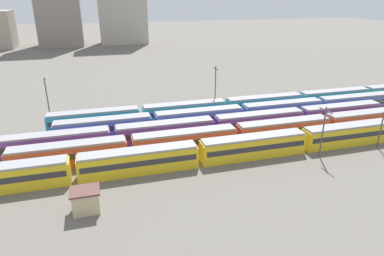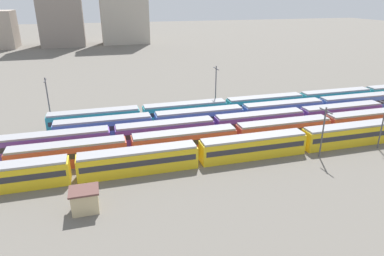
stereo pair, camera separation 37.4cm
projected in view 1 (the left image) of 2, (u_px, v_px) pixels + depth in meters
The scene contains 11 objects.
ground_plane at pixel (89, 150), 59.41m from camera, with size 600.00×600.00×0.00m, color #666059.
train_track_0 at pixel (253, 146), 56.25m from camera, with size 93.60×3.06×3.75m.
train_track_1 at pixel (327, 125), 65.56m from camera, with size 112.50×3.06×3.75m.
train_track_2 at pixel (214, 126), 64.72m from camera, with size 74.70×3.06×3.75m.
train_track_3 at pixel (242, 114), 71.47m from camera, with size 74.70×3.06×3.75m.
train_track_4 at pixel (300, 100), 80.59m from camera, with size 112.50×3.06×3.75m.
catenary_pole_0 at pixel (323, 129), 55.18m from camera, with size 0.24×3.20×8.71m.
catenary_pole_1 at pixel (48, 100), 67.66m from camera, with size 0.24×3.20×10.24m.
catenary_pole_2 at pixel (382, 121), 58.50m from camera, with size 0.24×3.20×8.81m.
catenary_pole_3 at pixel (215, 87), 76.24m from camera, with size 0.24×3.20×10.76m.
signal_hut at pixel (86, 200), 42.05m from camera, with size 3.60×3.00×3.04m.
Camera 1 is at (2.38, -46.42, 25.24)m, focal length 31.81 mm.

